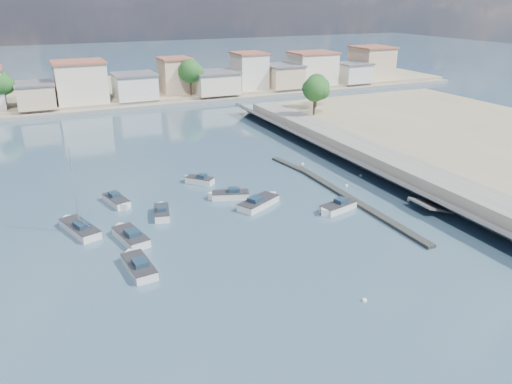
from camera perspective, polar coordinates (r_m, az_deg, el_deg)
ground at (r=81.26m, az=-5.45°, el=5.56°), size 400.00×400.00×0.00m
seawall_walkway at (r=67.67m, az=17.53°, el=2.15°), size 5.00×90.00×1.80m
breakwater at (r=60.82m, az=9.42°, el=-0.01°), size 2.00×31.02×0.35m
far_shore_land at (r=130.26m, az=-13.27°, el=11.43°), size 160.00×40.00×1.40m
far_shore_quay at (r=110.15m, az=-10.92°, el=9.70°), size 160.00×2.50×0.80m
far_town at (r=117.86m, az=-6.64°, el=12.93°), size 113.01×12.80×8.35m
shore_trees at (r=108.66m, az=-6.39°, el=12.91°), size 74.56×38.32×7.92m
motorboat_a at (r=44.82m, az=-13.33°, el=-8.21°), size 2.33×5.43×1.48m
motorboat_b at (r=54.86m, az=-10.72°, el=-2.30°), size 2.36×4.35×1.48m
motorboat_c at (r=58.52m, az=-3.16°, el=-0.39°), size 4.81×2.95×1.48m
motorboat_d at (r=55.76m, az=9.20°, el=-1.79°), size 4.92×2.83×1.48m
motorboat_e at (r=50.22m, az=-14.24°, el=-4.92°), size 2.95×5.58×1.48m
motorboat_f at (r=63.64m, az=-6.60°, el=1.33°), size 3.46×3.55×1.48m
motorboat_g at (r=58.88m, az=-15.58°, el=-1.05°), size 2.62×4.82×1.48m
motorboat_h at (r=56.46m, az=0.46°, el=-1.20°), size 5.72×4.34×1.48m
sailboat at (r=53.39m, az=-19.59°, el=-3.87°), size 3.62×6.32×9.00m
mooring_buoys at (r=60.52m, az=8.17°, el=-0.16°), size 19.41×32.02×0.41m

